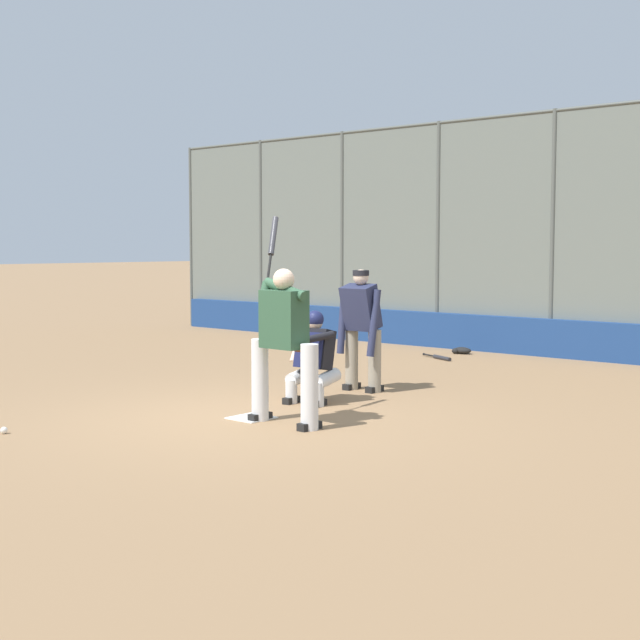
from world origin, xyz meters
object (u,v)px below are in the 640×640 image
umpire_home (361,326)px  baseball_loose (4,430)px  spare_bat_near_backstop (440,357)px  fielding_glove_on_dirt (462,351)px  batter_at_plate (284,340)px  catcher_behind_plate (312,355)px

umpire_home → baseball_loose: (1.13, 4.52, -0.83)m
spare_bat_near_backstop → fielding_glove_on_dirt: bearing=122.2°
batter_at_plate → umpire_home: bearing=-69.8°
spare_bat_near_backstop → baseball_loose: baseball_loose is taller
catcher_behind_plate → fielding_glove_on_dirt: catcher_behind_plate is taller
catcher_behind_plate → fielding_glove_on_dirt: (1.23, -5.52, -0.53)m
spare_bat_near_backstop → fielding_glove_on_dirt: 0.92m
baseball_loose → spare_bat_near_backstop: bearing=-90.9°
baseball_loose → batter_at_plate: bearing=-130.3°
batter_at_plate → spare_bat_near_backstop: size_ratio=2.90×
umpire_home → fielding_glove_on_dirt: size_ratio=4.82×
batter_at_plate → spare_bat_near_backstop: 6.13m
catcher_behind_plate → fielding_glove_on_dirt: size_ratio=3.39×
umpire_home → spare_bat_near_backstop: bearing=-75.1°
fielding_glove_on_dirt → baseball_loose: 8.93m
batter_at_plate → baseball_loose: (1.87, 2.21, -0.88)m
catcher_behind_plate → baseball_loose: 3.67m
batter_at_plate → baseball_loose: batter_at_plate is taller
catcher_behind_plate → batter_at_plate: bearing=110.7°
batter_at_plate → baseball_loose: 3.03m
batter_at_plate → catcher_behind_plate: 1.40m
spare_bat_near_backstop → baseball_loose: size_ratio=10.55×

